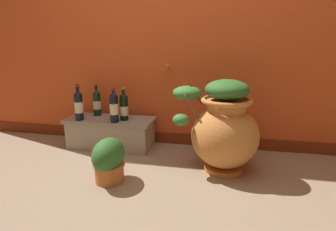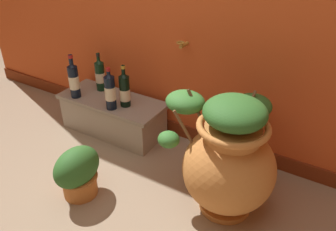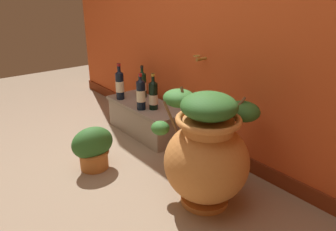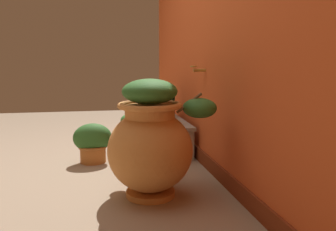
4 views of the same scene
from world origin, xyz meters
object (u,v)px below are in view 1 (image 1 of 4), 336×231
at_px(wine_bottle_left, 97,102).
at_px(wine_bottle_right, 79,105).
at_px(wine_bottle_middle, 114,107).
at_px(terracotta_urn, 224,127).
at_px(potted_shrub, 109,160).
at_px(wine_bottle_back, 124,106).

bearing_deg(wine_bottle_left, wine_bottle_right, -114.37).
bearing_deg(wine_bottle_middle, wine_bottle_right, 179.95).
relative_size(wine_bottle_left, wine_bottle_middle, 0.97).
height_order(terracotta_urn, wine_bottle_left, terracotta_urn).
bearing_deg(potted_shrub, wine_bottle_left, 120.44).
relative_size(terracotta_urn, potted_shrub, 2.22).
distance_m(terracotta_urn, wine_bottle_middle, 1.03).
xyz_separation_m(terracotta_urn, wine_bottle_back, (-0.95, 0.28, 0.06)).
bearing_deg(wine_bottle_left, wine_bottle_back, -18.51).
distance_m(wine_bottle_middle, potted_shrub, 0.66).
relative_size(wine_bottle_left, potted_shrub, 0.94).
xyz_separation_m(wine_bottle_middle, potted_shrub, (0.19, -0.58, -0.27)).
height_order(terracotta_urn, wine_bottle_right, terracotta_urn).
height_order(wine_bottle_middle, wine_bottle_back, same).
distance_m(wine_bottle_middle, wine_bottle_right, 0.36).
distance_m(terracotta_urn, potted_shrub, 0.93).
distance_m(terracotta_urn, wine_bottle_back, 0.99).
bearing_deg(wine_bottle_back, terracotta_urn, -16.46).
height_order(wine_bottle_left, wine_bottle_middle, wine_bottle_middle).
relative_size(terracotta_urn, wine_bottle_left, 2.36).
relative_size(wine_bottle_middle, potted_shrub, 0.97).
height_order(wine_bottle_left, potted_shrub, wine_bottle_left).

